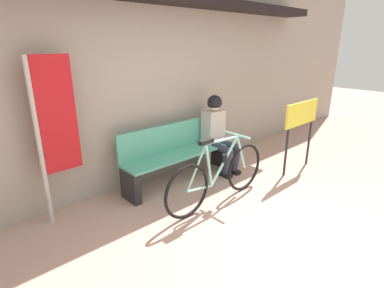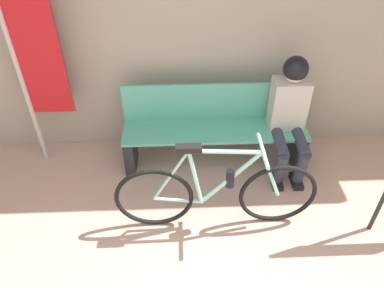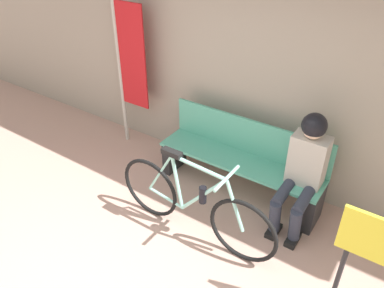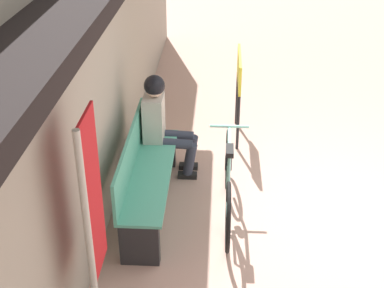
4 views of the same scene
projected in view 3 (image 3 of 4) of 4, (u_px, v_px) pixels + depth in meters
The scene contains 5 objects.
storefront_wall at pixel (253, 34), 3.72m from camera, with size 12.00×0.56×3.20m.
park_bench_near at pixel (241, 161), 4.05m from camera, with size 1.82×0.42×0.85m.
bicycle at pixel (193, 205), 3.50m from camera, with size 1.72×0.40×0.90m.
person_seated at pixel (304, 165), 3.49m from camera, with size 0.34×0.60×1.21m.
banner_pole at pixel (129, 63), 4.52m from camera, with size 0.45×0.05×1.85m.
Camera 3 is at (1.59, -1.02, 2.74)m, focal length 35.00 mm.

